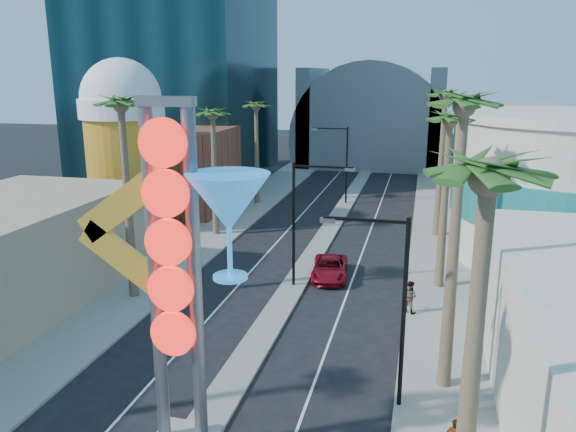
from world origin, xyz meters
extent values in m
cube|color=gray|center=(-9.50, 35.00, 0.07)|extent=(5.00, 100.00, 0.15)
cube|color=gray|center=(9.50, 35.00, 0.07)|extent=(5.00, 100.00, 0.15)
cube|color=gray|center=(0.00, 38.00, 0.07)|extent=(1.60, 84.00, 0.15)
cube|color=brown|center=(-16.00, 38.00, 4.00)|extent=(10.00, 10.00, 8.00)
cube|color=tan|center=(16.00, 48.00, 5.00)|extent=(10.00, 20.00, 10.00)
cylinder|color=#BD7919|center=(-17.00, 30.00, 5.00)|extent=(6.40, 6.40, 10.00)
cylinder|color=white|center=(-17.00, 30.00, 10.40)|extent=(7.00, 7.00, 1.60)
sphere|color=white|center=(-17.00, 30.00, 11.20)|extent=(6.60, 6.60, 6.60)
cylinder|color=beige|center=(18.00, 30.00, 5.00)|extent=(16.00, 16.00, 10.00)
cylinder|color=teal|center=(18.00, 30.00, 5.00)|extent=(16.60, 16.60, 3.00)
cylinder|color=slate|center=(0.00, 72.00, 4.00)|extent=(22.00, 16.00, 22.00)
cube|color=slate|center=(-9.00, 72.00, 7.00)|extent=(2.00, 16.00, 14.00)
cube|color=slate|center=(9.00, 72.00, 7.00)|extent=(2.00, 16.00, 14.00)
cylinder|color=slate|center=(-0.70, 3.00, 6.50)|extent=(0.44, 0.44, 12.00)
cylinder|color=slate|center=(0.70, 3.00, 6.50)|extent=(0.44, 0.44, 12.00)
cube|color=slate|center=(0.00, 3.00, 12.40)|extent=(1.80, 0.50, 0.30)
cylinder|color=red|center=(0.00, 2.65, 11.20)|extent=(1.50, 0.25, 1.50)
cylinder|color=red|center=(0.00, 2.65, 9.65)|extent=(1.50, 0.25, 1.50)
cylinder|color=red|center=(0.00, 2.65, 8.10)|extent=(1.50, 0.25, 1.50)
cylinder|color=red|center=(0.00, 2.65, 6.55)|extent=(1.50, 0.25, 1.50)
cylinder|color=red|center=(0.00, 2.65, 5.00)|extent=(1.50, 0.25, 1.50)
cube|color=yellow|center=(-1.60, 3.00, 9.20)|extent=(3.47, 0.25, 2.80)
cube|color=yellow|center=(-1.60, 3.00, 7.20)|extent=(3.47, 0.25, 2.80)
cone|color=#237DC7|center=(1.90, 3.00, 9.40)|extent=(2.60, 2.60, 1.80)
cylinder|color=#237DC7|center=(1.90, 3.00, 7.80)|extent=(0.16, 0.16, 1.60)
cylinder|color=#237DC7|center=(1.90, 3.00, 7.00)|extent=(1.10, 1.10, 0.12)
cylinder|color=black|center=(0.00, 20.00, 4.00)|extent=(0.18, 0.18, 8.00)
cube|color=black|center=(1.80, 20.00, 7.80)|extent=(3.60, 0.12, 0.12)
cube|color=slate|center=(3.40, 20.00, 7.70)|extent=(0.60, 0.25, 0.18)
cylinder|color=black|center=(0.00, 44.00, 4.00)|extent=(0.18, 0.18, 8.00)
cube|color=black|center=(-1.80, 44.00, 7.80)|extent=(3.60, 0.12, 0.12)
cube|color=slate|center=(-3.40, 44.00, 7.70)|extent=(0.60, 0.25, 0.18)
cylinder|color=black|center=(7.20, 8.00, 4.00)|extent=(0.18, 0.18, 8.00)
cube|color=black|center=(5.58, 8.00, 7.80)|extent=(3.24, 0.12, 0.12)
cube|color=slate|center=(4.14, 8.00, 7.70)|extent=(0.60, 0.25, 0.18)
cylinder|color=brown|center=(-9.00, 16.00, 5.75)|extent=(0.40, 0.40, 11.50)
sphere|color=#254D19|center=(-9.00, 16.00, 11.50)|extent=(2.40, 2.40, 2.40)
cylinder|color=brown|center=(-9.00, 30.00, 5.00)|extent=(0.40, 0.40, 10.00)
sphere|color=#254D19|center=(-9.00, 30.00, 10.00)|extent=(2.40, 2.40, 2.40)
cylinder|color=brown|center=(-9.00, 42.00, 5.00)|extent=(0.40, 0.40, 10.00)
sphere|color=#254D19|center=(-9.00, 42.00, 10.00)|extent=(2.40, 2.40, 2.40)
cylinder|color=brown|center=(9.00, 0.00, 5.50)|extent=(0.40, 0.40, 11.00)
sphere|color=#254D19|center=(9.00, 0.00, 11.00)|extent=(2.40, 2.40, 2.40)
cylinder|color=brown|center=(9.00, 10.00, 6.00)|extent=(0.40, 0.40, 12.00)
sphere|color=#254D19|center=(9.00, 10.00, 12.00)|extent=(2.40, 2.40, 2.40)
cylinder|color=brown|center=(9.00, 22.00, 5.25)|extent=(0.40, 0.40, 10.50)
sphere|color=#254D19|center=(9.00, 22.00, 10.50)|extent=(2.40, 2.40, 2.40)
cylinder|color=brown|center=(9.00, 34.00, 5.75)|extent=(0.40, 0.40, 11.50)
sphere|color=#254D19|center=(9.00, 34.00, 11.50)|extent=(2.40, 2.40, 2.40)
imported|color=maroon|center=(1.98, 22.12, 0.68)|extent=(2.78, 5.11, 1.36)
imported|color=gray|center=(7.30, 17.41, 1.07)|extent=(1.13, 1.07, 1.85)
camera|label=1|loc=(7.59, -12.73, 13.20)|focal=35.00mm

